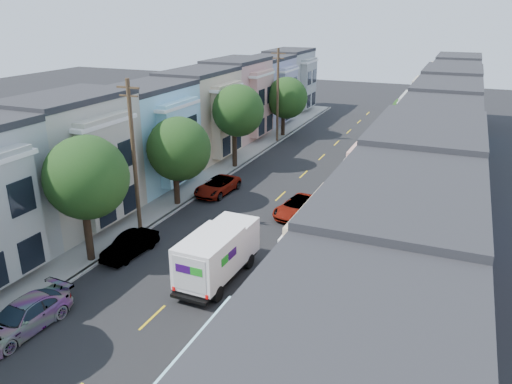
# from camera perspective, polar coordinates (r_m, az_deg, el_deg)

# --- Properties ---
(ground) EXTENTS (160.00, 160.00, 0.00)m
(ground) POSITION_cam_1_polar(r_m,az_deg,el_deg) (29.76, -5.25, -8.08)
(ground) COLOR black
(ground) RESTS_ON ground
(road_slab) EXTENTS (12.00, 70.00, 0.02)m
(road_slab) POSITION_cam_1_polar(r_m,az_deg,el_deg) (42.42, 4.22, 0.84)
(road_slab) COLOR black
(road_slab) RESTS_ON ground
(curb_left) EXTENTS (0.30, 70.00, 0.15)m
(curb_left) POSITION_cam_1_polar(r_m,az_deg,el_deg) (44.57, -3.16, 1.93)
(curb_left) COLOR gray
(curb_left) RESTS_ON ground
(curb_right) EXTENTS (0.30, 70.00, 0.15)m
(curb_right) POSITION_cam_1_polar(r_m,az_deg,el_deg) (41.01, 12.24, -0.18)
(curb_right) COLOR gray
(curb_right) RESTS_ON ground
(sidewalk_left) EXTENTS (2.60, 70.00, 0.15)m
(sidewalk_left) POSITION_cam_1_polar(r_m,az_deg,el_deg) (45.13, -4.65, 2.12)
(sidewalk_left) COLOR gray
(sidewalk_left) RESTS_ON ground
(sidewalk_right) EXTENTS (2.60, 70.00, 0.15)m
(sidewalk_right) POSITION_cam_1_polar(r_m,az_deg,el_deg) (40.83, 14.03, -0.43)
(sidewalk_right) COLOR gray
(sidewalk_right) RESTS_ON ground
(centerline) EXTENTS (0.12, 70.00, 0.01)m
(centerline) POSITION_cam_1_polar(r_m,az_deg,el_deg) (42.43, 4.22, 0.83)
(centerline) COLOR gold
(centerline) RESTS_ON ground
(townhouse_row_left) EXTENTS (5.00, 70.00, 8.50)m
(townhouse_row_left) POSITION_cam_1_polar(r_m,az_deg,el_deg) (46.96, -8.78, 2.58)
(townhouse_row_left) COLOR #9F9FB8
(townhouse_row_left) RESTS_ON ground
(townhouse_row_right) EXTENTS (5.00, 70.00, 8.50)m
(townhouse_row_right) POSITION_cam_1_polar(r_m,az_deg,el_deg) (40.54, 19.30, -1.25)
(townhouse_row_right) COLOR #9F9FB8
(townhouse_row_right) RESTS_ON ground
(tree_b) EXTENTS (4.70, 4.70, 7.63)m
(tree_b) POSITION_cam_1_polar(r_m,az_deg,el_deg) (29.23, -18.94, 1.55)
(tree_b) COLOR black
(tree_b) RESTS_ON ground
(tree_c) EXTENTS (4.69, 4.69, 6.81)m
(tree_c) POSITION_cam_1_polar(r_m,az_deg,el_deg) (36.91, -8.93, 4.88)
(tree_c) COLOR black
(tree_c) RESTS_ON ground
(tree_d) EXTENTS (4.70, 4.70, 7.77)m
(tree_d) POSITION_cam_1_polar(r_m,az_deg,el_deg) (45.53, -2.19, 9.26)
(tree_d) COLOR black
(tree_d) RESTS_ON ground
(tree_e) EXTENTS (4.70, 4.70, 6.86)m
(tree_e) POSITION_cam_1_polar(r_m,az_deg,el_deg) (57.74, 3.45, 10.69)
(tree_e) COLOR black
(tree_e) RESTS_ON ground
(tree_far_r) EXTENTS (3.03, 3.03, 5.56)m
(tree_far_r) POSITION_cam_1_polar(r_m,az_deg,el_deg) (54.02, 16.54, 8.69)
(tree_far_r) COLOR black
(tree_far_r) RESTS_ON ground
(utility_pole_near) EXTENTS (1.60, 0.26, 10.00)m
(utility_pole_near) POSITION_cam_1_polar(r_m,az_deg,el_deg) (32.58, -13.75, 3.76)
(utility_pole_near) COLOR #42301E
(utility_pole_near) RESTS_ON ground
(utility_pole_far) EXTENTS (1.60, 0.26, 10.00)m
(utility_pole_far) POSITION_cam_1_polar(r_m,az_deg,el_deg) (55.10, 2.50, 10.93)
(utility_pole_far) COLOR #42301E
(utility_pole_far) RESTS_ON ground
(fedex_truck) EXTENTS (2.32, 6.03, 2.89)m
(fedex_truck) POSITION_cam_1_polar(r_m,az_deg,el_deg) (27.37, -4.39, -6.92)
(fedex_truck) COLOR white
(fedex_truck) RESTS_ON ground
(lead_sedan) EXTENTS (2.88, 4.90, 1.28)m
(lead_sedan) POSITION_cam_1_polar(r_m,az_deg,el_deg) (36.03, 4.76, -1.71)
(lead_sedan) COLOR black
(lead_sedan) RESTS_ON ground
(parked_left_b) EXTENTS (2.24, 4.81, 1.41)m
(parked_left_b) POSITION_cam_1_polar(r_m,az_deg,el_deg) (26.03, -25.06, -12.82)
(parked_left_b) COLOR black
(parked_left_b) RESTS_ON ground
(parked_left_c) EXTENTS (1.66, 4.04, 1.32)m
(parked_left_c) POSITION_cam_1_polar(r_m,az_deg,el_deg) (31.15, -14.19, -5.94)
(parked_left_c) COLOR #9499A0
(parked_left_c) RESTS_ON ground
(parked_left_d) EXTENTS (2.49, 4.81, 1.30)m
(parked_left_d) POSITION_cam_1_polar(r_m,az_deg,el_deg) (40.18, -4.43, 0.67)
(parked_left_d) COLOR black
(parked_left_d) RESTS_ON ground
(parked_right_b) EXTENTS (2.12, 4.61, 1.36)m
(parked_right_b) POSITION_cam_1_polar(r_m,az_deg,el_deg) (27.60, 3.72, -8.85)
(parked_right_b) COLOR white
(parked_right_b) RESTS_ON ground
(parked_right_c) EXTENTS (1.89, 4.72, 1.52)m
(parked_right_c) POSITION_cam_1_polar(r_m,az_deg,el_deg) (43.11, 11.41, 1.86)
(parked_right_c) COLOR black
(parked_right_c) RESTS_ON ground
(parked_right_d) EXTENTS (1.84, 4.69, 1.52)m
(parked_right_d) POSITION_cam_1_polar(r_m,az_deg,el_deg) (51.92, 13.57, 4.84)
(parked_right_d) COLOR #13143F
(parked_right_d) RESTS_ON ground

